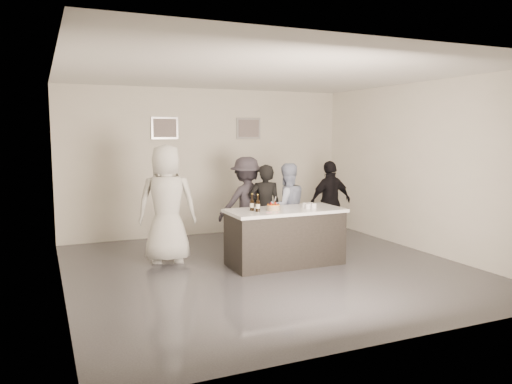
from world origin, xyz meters
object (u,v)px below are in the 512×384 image
person_guest_left (167,204)px  person_guest_back (247,203)px  person_main_black (265,209)px  bar_counter (285,237)px  cake (273,208)px  person_main_blue (287,207)px  person_guest_right (330,202)px  beer_bottle_b (258,203)px  beer_bottle_a (252,202)px

person_guest_left → person_guest_back: bearing=-149.2°
person_main_black → person_guest_back: 0.45m
bar_counter → cake: cake is taller
person_main_blue → person_guest_right: bearing=-166.3°
person_guest_right → person_guest_back: bearing=-13.2°
person_guest_left → person_guest_right: size_ratio=1.22×
cake → person_guest_right: person_guest_right is taller
cake → person_guest_back: bearing=85.8°
bar_counter → person_guest_right: (1.52, 1.09, 0.34)m
bar_counter → beer_bottle_b: (-0.50, -0.06, 0.58)m
beer_bottle_a → person_guest_back: size_ratio=0.16×
person_main_black → person_guest_right: person_guest_right is taller
person_main_blue → bar_counter: bearing=62.6°
beer_bottle_a → person_guest_right: person_guest_right is taller
beer_bottle_a → person_main_blue: size_ratio=0.17×
bar_counter → cake: 0.54m
person_main_black → person_guest_left: size_ratio=0.81×
person_main_black → person_guest_back: person_guest_back is taller
bar_counter → person_guest_right: bearing=35.5°
person_main_blue → person_guest_left: bearing=0.1°
cake → person_guest_back: person_guest_back is taller
person_main_black → person_main_blue: size_ratio=0.99×
person_main_black → person_guest_back: bearing=-49.1°
beer_bottle_a → beer_bottle_b: bearing=-70.9°
bar_counter → beer_bottle_b: size_ratio=7.15×
person_guest_left → person_guest_back: person_guest_left is taller
person_main_black → bar_counter: bearing=104.1°
beer_bottle_a → person_guest_back: bearing=71.2°
person_main_black → person_main_blue: bearing=-168.4°
cake → beer_bottle_b: 0.30m
bar_counter → person_guest_left: size_ratio=0.96×
cake → person_main_black: 0.97m
beer_bottle_a → person_guest_back: (0.42, 1.24, -0.19)m
beer_bottle_a → person_main_black: size_ratio=0.17×
beer_bottle_a → person_main_black: person_main_black is taller
beer_bottle_a → person_main_blue: person_main_blue is taller
beer_bottle_b → person_guest_left: person_guest_left is taller
cake → person_guest_left: person_guest_left is taller
beer_bottle_b → person_guest_back: person_guest_back is taller
person_main_blue → person_guest_right: person_guest_right is taller
bar_counter → beer_bottle_a: bearing=173.1°
person_main_blue → person_guest_back: size_ratio=0.94×
person_guest_right → person_guest_left: bearing=-2.2°
bar_counter → person_guest_back: (-0.12, 1.31, 0.39)m
bar_counter → person_guest_back: 1.37m
person_guest_right → person_guest_back: size_ratio=0.94×
beer_bottle_b → person_main_black: size_ratio=0.17×
bar_counter → person_guest_back: person_guest_back is taller
person_guest_left → person_guest_back: size_ratio=1.15×
cake → person_guest_left: (-1.47, 0.92, 0.03)m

